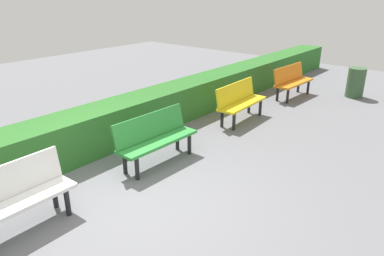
{
  "coord_description": "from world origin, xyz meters",
  "views": [
    {
      "loc": [
        2.8,
        3.44,
        2.85
      ],
      "look_at": [
        -1.7,
        -0.31,
        0.55
      ],
      "focal_mm": 33.62,
      "sensor_mm": 36.0,
      "label": 1
    }
  ],
  "objects_px": {
    "bench_orange": "(292,80)",
    "bench_yellow": "(240,100)",
    "bench_white": "(12,197)",
    "trash_bin": "(356,83)",
    "bench_green": "(155,136)"
  },
  "relations": [
    {
      "from": "bench_orange",
      "to": "bench_yellow",
      "type": "bearing_deg",
      "value": 0.97
    },
    {
      "from": "bench_white",
      "to": "trash_bin",
      "type": "height_order",
      "value": "bench_white"
    },
    {
      "from": "bench_green",
      "to": "trash_bin",
      "type": "distance_m",
      "value": 6.51
    },
    {
      "from": "bench_green",
      "to": "trash_bin",
      "type": "bearing_deg",
      "value": 169.14
    },
    {
      "from": "bench_white",
      "to": "bench_green",
      "type": "bearing_deg",
      "value": 178.49
    },
    {
      "from": "bench_green",
      "to": "bench_white",
      "type": "bearing_deg",
      "value": 1.55
    },
    {
      "from": "bench_green",
      "to": "trash_bin",
      "type": "xyz_separation_m",
      "value": [
        -6.36,
        1.38,
        -0.08
      ]
    },
    {
      "from": "bench_orange",
      "to": "bench_yellow",
      "type": "distance_m",
      "value": 2.51
    },
    {
      "from": "bench_yellow",
      "to": "bench_green",
      "type": "height_order",
      "value": "bench_yellow"
    },
    {
      "from": "bench_green",
      "to": "bench_white",
      "type": "xyz_separation_m",
      "value": [
        2.45,
        0.01,
        -0.0
      ]
    },
    {
      "from": "bench_orange",
      "to": "bench_white",
      "type": "bearing_deg",
      "value": 2.47
    },
    {
      "from": "bench_orange",
      "to": "bench_green",
      "type": "xyz_separation_m",
      "value": [
        5.22,
        -0.03,
        0.0
      ]
    },
    {
      "from": "bench_orange",
      "to": "bench_yellow",
      "type": "height_order",
      "value": "same"
    },
    {
      "from": "bench_yellow",
      "to": "bench_green",
      "type": "relative_size",
      "value": 0.98
    },
    {
      "from": "bench_yellow",
      "to": "bench_green",
      "type": "xyz_separation_m",
      "value": [
        2.71,
        0.04,
        0.0
      ]
    }
  ]
}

